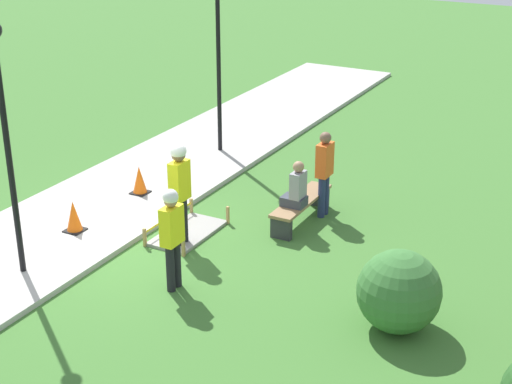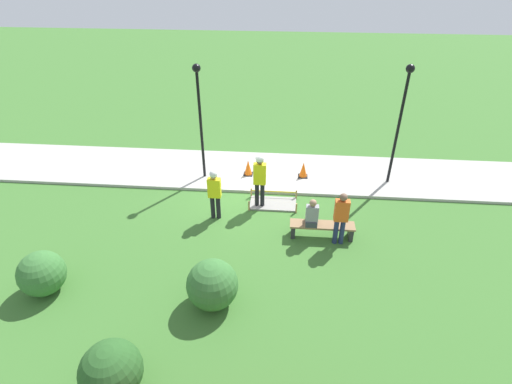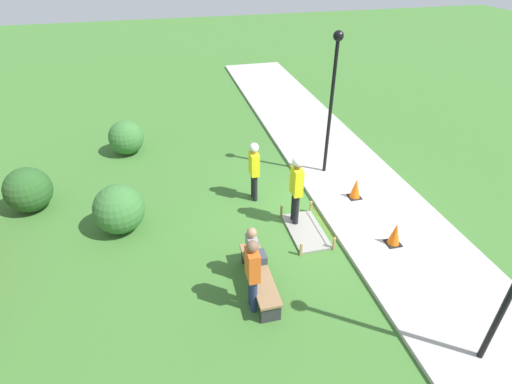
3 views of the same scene
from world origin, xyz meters
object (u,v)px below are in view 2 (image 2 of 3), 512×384
at_px(traffic_cone_near_patch, 303,170).
at_px(bystander_in_orange_shirt, 341,216).
at_px(person_seated_on_bench, 312,215).
at_px(traffic_cone_far_patch, 248,168).
at_px(worker_supervisor, 260,176).
at_px(lamppost_far, 402,110).
at_px(lamppost_near, 199,107).
at_px(worker_assistant, 214,190).
at_px(park_bench, 322,228).

relative_size(traffic_cone_near_patch, bystander_in_orange_shirt, 0.34).
bearing_deg(person_seated_on_bench, traffic_cone_far_patch, -57.34).
xyz_separation_m(worker_supervisor, lamppost_far, (-4.54, -1.89, 1.64)).
height_order(lamppost_near, lamppost_far, lamppost_far).
xyz_separation_m(traffic_cone_near_patch, worker_supervisor, (1.47, 1.98, 0.80)).
distance_m(worker_supervisor, worker_assistant, 1.54).
bearing_deg(lamppost_far, traffic_cone_near_patch, -1.67).
bearing_deg(worker_assistant, traffic_cone_far_patch, -105.80).
distance_m(traffic_cone_far_patch, lamppost_far, 5.67).
bearing_deg(lamppost_near, person_seated_on_bench, 140.05).
bearing_deg(lamppost_far, worker_assistant, 24.01).
height_order(bystander_in_orange_shirt, lamppost_near, lamppost_near).
xyz_separation_m(traffic_cone_near_patch, person_seated_on_bench, (-0.17, 3.46, 0.42)).
distance_m(worker_assistant, lamppost_far, 6.69).
relative_size(worker_assistant, bystander_in_orange_shirt, 1.01).
bearing_deg(park_bench, person_seated_on_bench, 8.48).
xyz_separation_m(park_bench, bystander_in_orange_shirt, (-0.46, 0.26, 0.63)).
relative_size(park_bench, person_seated_on_bench, 2.14).
distance_m(park_bench, worker_assistant, 3.46).
bearing_deg(worker_supervisor, lamppost_near, -38.05).
xyz_separation_m(person_seated_on_bench, worker_assistant, (2.98, -0.75, 0.21)).
height_order(traffic_cone_near_patch, traffic_cone_far_patch, traffic_cone_far_patch).
bearing_deg(worker_assistant, bystander_in_orange_shirt, 165.76).
xyz_separation_m(traffic_cone_far_patch, lamppost_near, (1.60, 0.25, 2.39)).
bearing_deg(traffic_cone_far_patch, park_bench, 126.84).
bearing_deg(worker_supervisor, bystander_in_orange_shirt, 145.14).
xyz_separation_m(worker_supervisor, worker_assistant, (1.34, 0.73, -0.17)).
height_order(traffic_cone_far_patch, lamppost_near, lamppost_near).
distance_m(traffic_cone_near_patch, lamppost_far, 3.93).
bearing_deg(park_bench, traffic_cone_near_patch, -81.63).
relative_size(person_seated_on_bench, lamppost_far, 0.21).
height_order(traffic_cone_near_patch, worker_assistant, worker_assistant).
height_order(traffic_cone_far_patch, lamppost_far, lamppost_far).
bearing_deg(lamppost_far, lamppost_near, 1.52).
relative_size(traffic_cone_far_patch, lamppost_far, 0.14).
xyz_separation_m(worker_assistant, lamppost_near, (0.84, -2.44, 1.76)).
xyz_separation_m(traffic_cone_far_patch, lamppost_far, (-5.12, 0.08, 2.44)).
bearing_deg(park_bench, lamppost_far, -127.76).
distance_m(person_seated_on_bench, worker_supervisor, 2.24).
bearing_deg(lamppost_near, worker_assistant, 108.98).
bearing_deg(bystander_in_orange_shirt, park_bench, -29.03).
xyz_separation_m(bystander_in_orange_shirt, lamppost_far, (-2.11, -3.58, 1.86)).
bearing_deg(worker_assistant, park_bench, 168.04).
xyz_separation_m(traffic_cone_far_patch, worker_supervisor, (-0.58, 1.97, 0.80)).
height_order(park_bench, lamppost_near, lamppost_near).
bearing_deg(traffic_cone_near_patch, worker_assistant, 43.99).
distance_m(person_seated_on_bench, lamppost_far, 4.89).
bearing_deg(traffic_cone_far_patch, bystander_in_orange_shirt, 129.45).
bearing_deg(lamppost_far, worker_supervisor, 22.58).
bearing_deg(park_bench, lamppost_near, -37.15).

